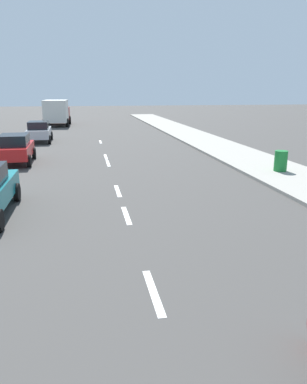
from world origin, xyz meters
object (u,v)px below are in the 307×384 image
(trash_bin_far, at_px, (281,161))
(parked_car_silver, at_px, (39,131))
(delivery_truck, at_px, (57,112))
(parked_car_red, at_px, (15,148))

(trash_bin_far, bearing_deg, parked_car_silver, 131.92)
(parked_car_silver, height_order, delivery_truck, delivery_truck)
(parked_car_red, relative_size, delivery_truck, 0.61)
(parked_car_silver, distance_m, trash_bin_far, 18.59)
(parked_car_red, xyz_separation_m, trash_bin_far, (12.74, -5.05, -0.21))
(delivery_truck, relative_size, trash_bin_far, 6.57)
(parked_car_red, height_order, parked_car_silver, same)
(trash_bin_far, bearing_deg, parked_car_red, 158.37)
(parked_car_red, distance_m, delivery_truck, 22.78)
(parked_car_silver, xyz_separation_m, delivery_truck, (0.49, 13.97, 0.67))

